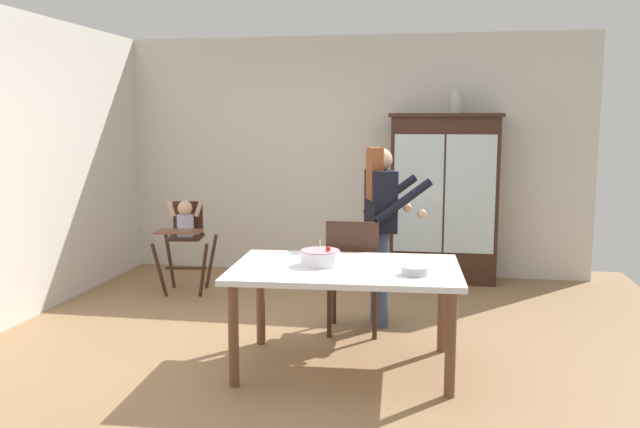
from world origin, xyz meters
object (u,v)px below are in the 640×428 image
(ceramic_vase, at_px, (456,102))
(adult_person, at_px, (381,214))
(dining_table, at_px, (346,278))
(dining_chair_far_side, at_px, (353,269))
(birthday_cake, at_px, (320,257))
(china_cabinet, at_px, (444,198))
(serving_bowl, at_px, (415,271))
(high_chair_with_toddler, at_px, (185,229))

(ceramic_vase, relative_size, adult_person, 0.18)
(ceramic_vase, distance_m, dining_table, 3.15)
(adult_person, bearing_deg, dining_chair_far_side, 130.03)
(adult_person, xyz_separation_m, birthday_cake, (-0.35, -1.06, -0.17))
(china_cabinet, height_order, dining_table, china_cabinet)
(ceramic_vase, xyz_separation_m, birthday_cake, (-0.99, -2.75, -1.16))
(china_cabinet, xyz_separation_m, birthday_cake, (-0.89, -2.74, -0.13))
(adult_person, xyz_separation_m, serving_bowl, (0.32, -1.24, -0.20))
(high_chair_with_toddler, relative_size, serving_bowl, 5.28)
(adult_person, distance_m, dining_chair_far_side, 0.57)
(ceramic_vase, bearing_deg, high_chair_with_toddler, -160.51)
(china_cabinet, distance_m, ceramic_vase, 1.03)
(ceramic_vase, height_order, serving_bowl, ceramic_vase)
(birthday_cake, xyz_separation_m, serving_bowl, (0.67, -0.18, -0.03))
(dining_table, bearing_deg, adult_person, 81.42)
(ceramic_vase, relative_size, dining_table, 0.16)
(birthday_cake, relative_size, serving_bowl, 1.56)
(ceramic_vase, relative_size, serving_bowl, 1.50)
(dining_chair_far_side, bearing_deg, high_chair_with_toddler, -32.75)
(high_chair_with_toddler, xyz_separation_m, dining_table, (1.89, -1.80, 0.00))
(dining_table, height_order, serving_bowl, serving_bowl)
(birthday_cake, bearing_deg, adult_person, 71.86)
(dining_table, relative_size, dining_chair_far_side, 1.71)
(dining_table, xyz_separation_m, serving_bowl, (0.49, -0.17, 0.11))
(china_cabinet, xyz_separation_m, dining_chair_far_side, (-0.74, -2.03, -0.37))
(adult_person, distance_m, birthday_cake, 1.12)
(adult_person, bearing_deg, high_chair_with_toddler, 50.64)
(dining_chair_far_side, bearing_deg, birthday_cake, 75.66)
(birthday_cake, bearing_deg, ceramic_vase, 70.12)
(china_cabinet, height_order, serving_bowl, china_cabinet)
(china_cabinet, height_order, adult_person, china_cabinet)
(birthday_cake, bearing_deg, high_chair_with_toddler, 133.66)
(birthday_cake, height_order, dining_chair_far_side, dining_chair_far_side)
(serving_bowl, bearing_deg, birthday_cake, 164.59)
(high_chair_with_toddler, distance_m, dining_chair_far_side, 2.15)
(dining_table, distance_m, birthday_cake, 0.23)
(china_cabinet, relative_size, serving_bowl, 10.17)
(china_cabinet, bearing_deg, dining_chair_far_side, -110.09)
(high_chair_with_toddler, distance_m, serving_bowl, 3.09)
(china_cabinet, xyz_separation_m, high_chair_with_toddler, (-2.60, -0.95, -0.27))
(adult_person, bearing_deg, birthday_cake, 142.18)
(ceramic_vase, relative_size, birthday_cake, 0.96)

